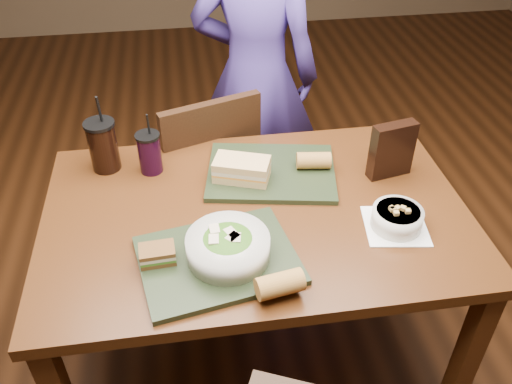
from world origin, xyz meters
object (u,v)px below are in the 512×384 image
Objects in this scene: soup_bowl at (397,218)px; baguette_far at (314,160)px; chair_far at (213,178)px; sandwich_near at (157,254)px; diner at (255,76)px; tray_far at (271,172)px; cup_cola at (103,145)px; dining_table at (256,232)px; sandwich_far at (242,169)px; salad_bowl at (228,246)px; tray_near at (218,260)px; chip_bag at (392,150)px; baguette_near at (280,284)px; cup_berry at (150,153)px.

soup_bowl is 0.36m from baguette_far.
chair_far is 0.81m from sandwich_near.
diner is 0.71m from tray_far.
dining_table is at bearing -32.65° from cup_cola.
dining_table is at bearing -80.60° from sandwich_far.
tray_far is at bearing 66.01° from dining_table.
diner reaches higher than soup_bowl.
sandwich_far is at bearing -79.06° from chair_far.
sandwich_far is (0.08, 0.35, -0.00)m from salad_bowl.
baguette_far reaches higher than tray_near.
chip_bag is (0.56, -0.41, 0.35)m from chair_far.
sandwich_near is 0.36× the size of cup_cola.
sandwich_near is (-0.38, -0.37, 0.03)m from tray_far.
diner reaches higher than tray_near.
sandwich_near is 0.52× the size of chip_bag.
chip_bag is at bearing -36.09° from chair_far.
tray_near is at bearing -163.24° from chip_bag.
diner is 12.59× the size of baguette_near.
salad_bowl is at bearing -131.15° from baguette_far.
tray_near is 3.74× the size of baguette_far.
sandwich_near is (-0.19, 0.01, -0.02)m from salad_bowl.
chair_far reaches higher than dining_table.
baguette_near is at bearing -88.92° from dining_table.
tray_far is 0.54m from baguette_near.
soup_bowl is at bearing -26.85° from cup_cola.
baguette_near is (0.11, -0.15, -0.01)m from salad_bowl.
baguette_near reaches higher than baguette_far.
soup_bowl is 0.75× the size of cup_cola.
dining_table is 6.79× the size of chip_bag.
tray_near is at bearing -68.94° from cup_berry.
tray_far is 2.11× the size of sandwich_far.
diner reaches higher than sandwich_near.
baguette_near is at bearing -62.26° from cup_berry.
tray_far is 0.43m from salad_bowl.
sandwich_near is 0.45× the size of cup_berry.
cup_berry is at bearing 114.21° from salad_bowl.
cup_cola is (-0.86, 0.44, 0.06)m from soup_bowl.
sandwich_far is (0.07, -0.38, 0.31)m from chair_far.
cup_berry is (-0.21, 0.46, 0.02)m from salad_bowl.
salad_bowl is 0.50m from baguette_far.
chair_far is (-0.10, 0.53, -0.16)m from dining_table.
soup_bowl reaches higher than tray_near.
soup_bowl is (0.53, 0.07, 0.02)m from tray_near.
baguette_near is 0.70m from cup_berry.
chip_bag is at bearing 28.54° from tray_near.
salad_bowl is at bearing -54.52° from cup_cola.
baguette_far is at bearing -48.56° from chair_far.
chip_bag is at bearing -11.60° from baguette_far.
tray_near is at bearing -107.64° from sandwich_far.
chip_bag is at bearing -8.34° from tray_far.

